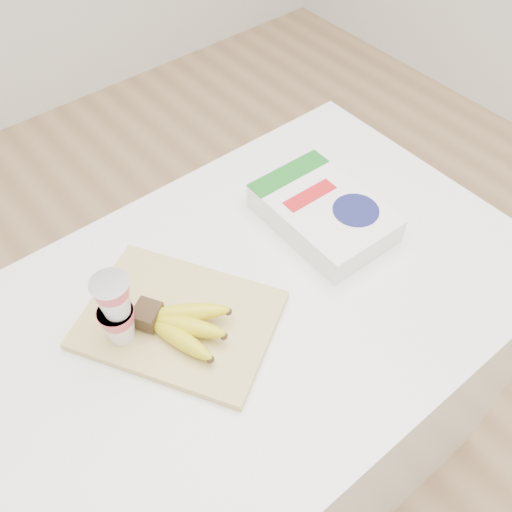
# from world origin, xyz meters

# --- Properties ---
(room) EXTENTS (4.00, 4.00, 4.00)m
(room) POSITION_xyz_m (0.00, 0.00, 1.35)
(room) COLOR tan
(room) RESTS_ON ground
(table) EXTENTS (1.09, 0.73, 0.82)m
(table) POSITION_xyz_m (0.00, 0.00, 0.41)
(table) COLOR white
(table) RESTS_ON ground
(cutting_board) EXTENTS (0.38, 0.42, 0.02)m
(cutting_board) POSITION_xyz_m (-0.15, 0.04, 0.83)
(cutting_board) COLOR tan
(cutting_board) RESTS_ON table
(bananas) EXTENTS (0.16, 0.18, 0.06)m
(bananas) POSITION_xyz_m (-0.16, 0.01, 0.86)
(bananas) COLOR #382816
(bananas) RESTS_ON cutting_board
(yogurt_stack) EXTENTS (0.07, 0.07, 0.15)m
(yogurt_stack) POSITION_xyz_m (-0.25, 0.07, 0.92)
(yogurt_stack) COLOR white
(yogurt_stack) RESTS_ON cutting_board
(cereal_box) EXTENTS (0.19, 0.28, 0.06)m
(cereal_box) POSITION_xyz_m (0.22, 0.06, 0.85)
(cereal_box) COLOR white
(cereal_box) RESTS_ON table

